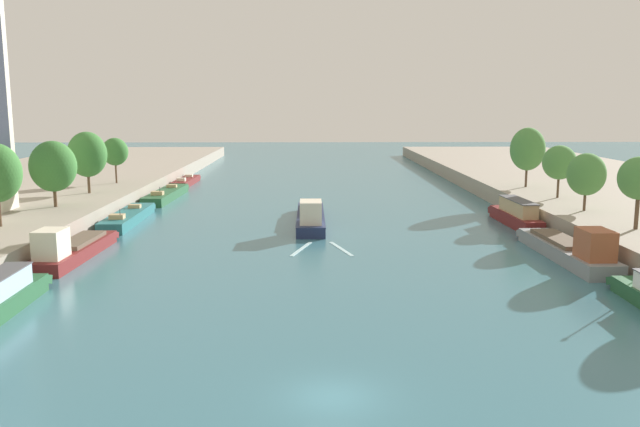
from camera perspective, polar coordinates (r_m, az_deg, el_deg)
ground_plane at (r=30.25m, az=1.15°, el=-15.75°), size 400.00×400.00×0.00m
quay_right at (r=93.14m, az=25.85°, el=1.27°), size 36.00×170.00×2.22m
barge_midriver at (r=70.59m, az=-0.82°, el=-0.24°), size 2.97×17.81×3.36m
wake_behind_barge at (r=59.12m, az=0.11°, el=-3.10°), size 5.60×5.87×0.03m
moored_boat_left_second at (r=46.00m, az=-25.86°, el=-6.39°), size 2.28×10.49×2.56m
moored_boat_left_end at (r=58.63m, az=-20.84°, el=-2.88°), size 3.20×14.52×3.35m
moored_boat_left_midway at (r=75.35m, az=-16.39°, el=-0.29°), size 2.92×15.54×2.25m
moored_boat_left_downstream at (r=92.89m, az=-13.26°, el=1.64°), size 3.25×16.96×2.28m
moored_boat_left_upstream at (r=108.82m, az=-11.60°, el=2.77°), size 2.68×13.13×2.10m
moored_boat_right_lone at (r=58.35m, az=20.95°, el=-2.89°), size 3.33×16.14×3.51m
moored_boat_right_near at (r=73.38m, az=16.72°, el=-0.07°), size 2.42×12.83×2.92m
tree_left_distant at (r=74.01m, az=-22.27°, el=3.83°), size 4.79×4.79×6.96m
tree_left_end_of_row at (r=84.12m, az=-19.65°, el=4.88°), size 4.67×4.67×7.46m
tree_left_past_mid at (r=93.82m, az=-17.46°, el=5.16°), size 3.53×3.53×6.21m
tree_right_end_of_row at (r=62.37m, az=26.11°, el=2.77°), size 3.59×3.59×6.32m
tree_right_past_mid at (r=71.29m, az=22.23°, el=3.18°), size 3.83×3.83×5.86m
tree_right_by_lamp at (r=80.19m, az=20.17°, el=4.20°), size 3.84×3.84×6.07m
tree_right_distant at (r=89.47m, az=17.66°, el=5.38°), size 4.48×4.48×7.75m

